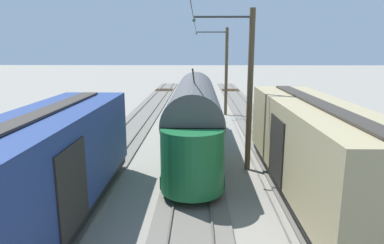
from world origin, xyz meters
name	(u,v)px	position (x,y,z in m)	size (l,w,h in m)	color
ground_plane	(194,155)	(0.00, 0.00, 0.00)	(220.00, 220.00, 0.00)	gray
track_streetcar_siding	(277,153)	(-4.87, -0.31, 0.05)	(2.80, 80.00, 0.18)	#666059
track_adjacent_siding	(194,152)	(0.00, -0.31, 0.05)	(2.80, 80.00, 0.18)	#666059
track_third_siding	(113,152)	(4.87, -0.31, 0.05)	(2.80, 80.00, 0.18)	#666059
vintage_streetcar	(195,114)	(0.00, -0.78, 2.25)	(2.65, 16.03, 5.11)	#196033
coach_adjacent	(23,185)	(4.87, 9.69, 2.17)	(2.96, 14.71, 3.85)	navy
coach_far_siding	(313,147)	(-4.87, 5.60, 2.16)	(2.96, 12.37, 3.85)	tan
catenary_pole_foreground	(225,70)	(-2.66, -12.24, 4.12)	(2.95, 0.28, 7.89)	#4C3D28
catenary_pole_mid_near	(248,89)	(-2.66, 2.36, 4.12)	(2.95, 0.28, 7.89)	#4C3D28
overhead_wire_run	(196,21)	(-0.07, 1.63, 7.35)	(2.75, 33.20, 0.18)	black
switch_stand	(264,107)	(-6.39, -12.66, 0.70)	(0.50, 0.30, 1.24)	black
spare_tie_stack	(81,136)	(7.65, -2.99, 0.27)	(2.40, 2.40, 0.54)	#47331E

